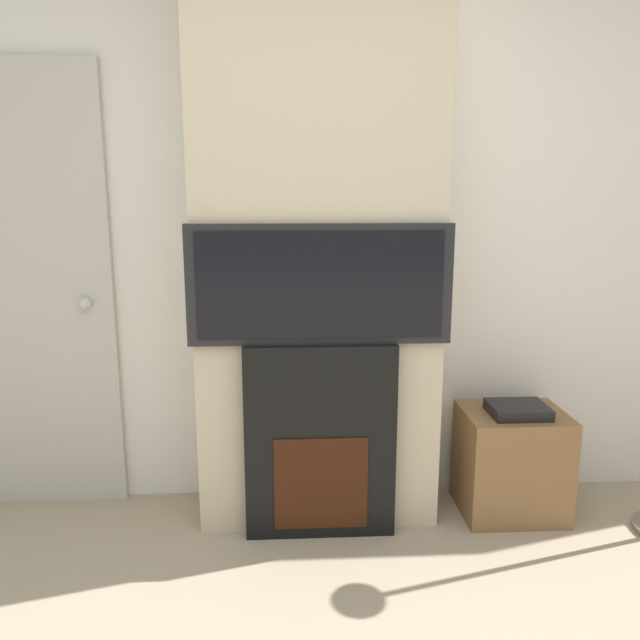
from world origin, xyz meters
The scene contains 6 objects.
wall_back centered at (0.00, 2.03, 1.35)m, with size 6.00×0.06×2.70m.
chimney_breast centered at (0.00, 1.81, 1.35)m, with size 1.07×0.39×2.70m.
fireplace centered at (0.00, 1.61, 0.43)m, with size 0.65×0.15×0.87m.
television centered at (0.00, 1.61, 1.12)m, with size 1.11×0.07×0.50m.
media_stand centered at (0.91, 1.73, 0.26)m, with size 0.47×0.38×0.55m.
entry_door centered at (-1.35, 1.97, 1.04)m, with size 0.82×0.09×2.07m.
Camera 1 is at (-0.15, -0.95, 1.51)m, focal length 35.00 mm.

